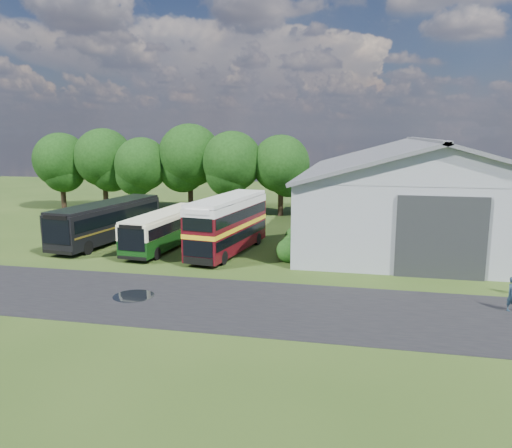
% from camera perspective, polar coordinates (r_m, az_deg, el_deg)
% --- Properties ---
extents(ground, '(120.00, 120.00, 0.00)m').
position_cam_1_polar(ground, '(29.90, -8.70, -6.56)').
color(ground, '#253C13').
rests_on(ground, ground).
extents(asphalt_road, '(60.00, 8.00, 0.02)m').
position_cam_1_polar(asphalt_road, '(26.27, -4.83, -8.89)').
color(asphalt_road, black).
rests_on(asphalt_road, ground).
extents(puddle, '(2.20, 2.20, 0.01)m').
position_cam_1_polar(puddle, '(27.85, -13.81, -8.03)').
color(puddle, black).
rests_on(puddle, ground).
extents(storage_shed, '(18.80, 24.80, 8.15)m').
position_cam_1_polar(storage_shed, '(43.18, 18.27, 3.93)').
color(storage_shed, gray).
rests_on(storage_shed, ground).
extents(tree_far_left, '(6.12, 6.12, 8.64)m').
position_cam_1_polar(tree_far_left, '(60.72, -21.39, 6.80)').
color(tree_far_left, black).
rests_on(tree_far_left, ground).
extents(tree_left_a, '(6.46, 6.46, 9.12)m').
position_cam_1_polar(tree_left_a, '(58.55, -17.02, 7.26)').
color(tree_left_a, black).
rests_on(tree_left_a, ground).
extents(tree_left_b, '(5.78, 5.78, 8.16)m').
position_cam_1_polar(tree_left_b, '(55.44, -12.93, 6.65)').
color(tree_left_b, black).
rests_on(tree_left_b, ground).
extents(tree_mid, '(6.80, 6.80, 9.60)m').
position_cam_1_polar(tree_mid, '(54.70, -7.59, 7.75)').
color(tree_mid, black).
rests_on(tree_mid, ground).
extents(tree_right_a, '(6.26, 6.26, 8.83)m').
position_cam_1_polar(tree_right_a, '(52.30, -2.73, 7.17)').
color(tree_right_a, black).
rests_on(tree_right_a, ground).
extents(tree_right_b, '(5.98, 5.98, 8.45)m').
position_cam_1_polar(tree_right_b, '(52.06, 2.86, 6.88)').
color(tree_right_b, black).
rests_on(tree_right_b, ground).
extents(shrub_front, '(1.70, 1.70, 1.70)m').
position_cam_1_polar(shrub_front, '(34.15, 3.76, -4.30)').
color(shrub_front, '#194714').
rests_on(shrub_front, ground).
extents(shrub_mid, '(1.60, 1.60, 1.60)m').
position_cam_1_polar(shrub_mid, '(36.07, 4.22, -3.50)').
color(shrub_mid, '#194714').
rests_on(shrub_mid, ground).
extents(shrub_back, '(1.80, 1.80, 1.80)m').
position_cam_1_polar(shrub_back, '(38.00, 4.63, -2.79)').
color(shrub_back, '#194714').
rests_on(shrub_back, ground).
extents(bus_green_single, '(3.18, 10.20, 2.77)m').
position_cam_1_polar(bus_green_single, '(38.37, -10.26, -0.54)').
color(bus_green_single, black).
rests_on(bus_green_single, ground).
extents(bus_maroon_double, '(3.87, 9.86, 4.13)m').
position_cam_1_polar(bus_maroon_double, '(36.17, -3.22, -0.11)').
color(bus_maroon_double, black).
rests_on(bus_maroon_double, ground).
extents(bus_dark_single, '(4.22, 11.83, 3.19)m').
position_cam_1_polar(bus_dark_single, '(41.47, -16.63, 0.32)').
color(bus_dark_single, black).
rests_on(bus_dark_single, ground).
extents(visitor_a, '(0.74, 0.67, 1.70)m').
position_cam_1_polar(visitor_a, '(27.71, 27.24, -7.17)').
color(visitor_a, '#1A2C3A').
rests_on(visitor_a, ground).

